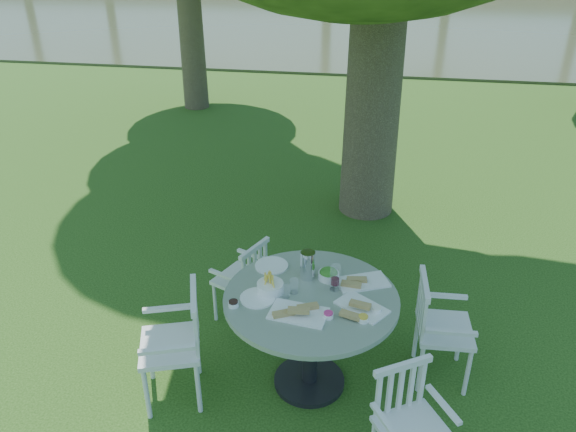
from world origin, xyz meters
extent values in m
plane|color=#15370B|center=(0.00, 0.00, 0.00)|extent=(140.00, 140.00, 0.00)
cylinder|color=black|center=(0.37, -0.99, 0.02)|extent=(0.56, 0.56, 0.04)
cylinder|color=black|center=(0.37, -0.99, 0.42)|extent=(0.12, 0.12, 0.76)
cylinder|color=gray|center=(0.37, -0.99, 0.82)|extent=(1.29, 1.29, 0.04)
cylinder|color=silver|center=(1.58, -0.91, 0.22)|extent=(0.04, 0.04, 0.44)
cylinder|color=silver|center=(1.56, -0.52, 0.22)|extent=(0.04, 0.04, 0.44)
cylinder|color=silver|center=(1.22, -0.93, 0.22)|extent=(0.04, 0.04, 0.44)
cylinder|color=silver|center=(1.20, -0.54, 0.22)|extent=(0.04, 0.04, 0.44)
cube|color=silver|center=(1.39, -0.73, 0.46)|extent=(0.43, 0.47, 0.04)
cube|color=silver|center=(1.19, -0.74, 0.67)|extent=(0.06, 0.45, 0.45)
cylinder|color=silver|center=(-0.44, -0.02, 0.20)|extent=(0.03, 0.03, 0.40)
cylinder|color=silver|center=(-0.58, -0.35, 0.20)|extent=(0.03, 0.03, 0.40)
cylinder|color=silver|center=(-0.15, -0.15, 0.20)|extent=(0.03, 0.03, 0.40)
cylinder|color=silver|center=(-0.29, -0.47, 0.20)|extent=(0.03, 0.03, 0.40)
cube|color=silver|center=(-0.37, -0.25, 0.41)|extent=(0.50, 0.52, 0.04)
cube|color=silver|center=(-0.20, -0.32, 0.60)|extent=(0.19, 0.39, 0.41)
cylinder|color=silver|center=(-0.88, -1.15, 0.23)|extent=(0.04, 0.04, 0.46)
cylinder|color=silver|center=(-0.74, -1.54, 0.23)|extent=(0.04, 0.04, 0.46)
cylinder|color=silver|center=(-0.53, -1.03, 0.23)|extent=(0.04, 0.04, 0.46)
cylinder|color=silver|center=(-0.39, -1.42, 0.23)|extent=(0.04, 0.04, 0.46)
cube|color=silver|center=(-0.63, -1.29, 0.48)|extent=(0.56, 0.59, 0.04)
cube|color=silver|center=(-0.44, -1.22, 0.70)|extent=(0.19, 0.46, 0.47)
cylinder|color=silver|center=(1.20, -1.49, 0.20)|extent=(0.03, 0.03, 0.41)
cube|color=silver|center=(1.13, -1.72, 0.42)|extent=(0.55, 0.54, 0.04)
cube|color=silver|center=(1.03, -1.57, 0.61)|extent=(0.37, 0.25, 0.41)
cube|color=white|center=(0.31, -1.22, 0.85)|extent=(0.43, 0.29, 0.01)
cube|color=white|center=(0.75, -1.07, 0.85)|extent=(0.41, 0.38, 0.01)
cube|color=white|center=(0.73, -0.76, 0.85)|extent=(0.44, 0.35, 0.02)
cylinder|color=white|center=(0.00, -1.09, 0.85)|extent=(0.26, 0.26, 0.01)
cylinder|color=white|center=(0.01, -0.65, 0.85)|extent=(0.26, 0.26, 0.01)
cylinder|color=white|center=(0.07, -0.99, 0.88)|extent=(0.20, 0.20, 0.08)
cylinder|color=white|center=(0.47, -0.74, 0.87)|extent=(0.16, 0.16, 0.05)
cylinder|color=silver|center=(0.31, -0.76, 0.96)|extent=(0.11, 0.11, 0.23)
cylinder|color=white|center=(0.54, -0.88, 0.95)|extent=(0.08, 0.08, 0.21)
cylinder|color=white|center=(0.24, -0.97, 0.90)|extent=(0.07, 0.07, 0.11)
cylinder|color=white|center=(0.19, -1.03, 0.89)|extent=(0.06, 0.06, 0.10)
cylinder|color=white|center=(0.52, -1.22, 0.86)|extent=(0.07, 0.07, 0.03)
cylinder|color=white|center=(0.76, -1.22, 0.86)|extent=(0.08, 0.08, 0.03)
cylinder|color=white|center=(0.85, -1.10, 0.86)|extent=(0.08, 0.08, 0.03)
cylinder|color=white|center=(-0.15, -1.20, 0.86)|extent=(0.08, 0.08, 0.03)
cube|color=#353C23|center=(0.00, 23.00, 0.00)|extent=(100.00, 28.00, 0.12)
camera|label=1|loc=(0.77, -4.31, 3.27)|focal=35.00mm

